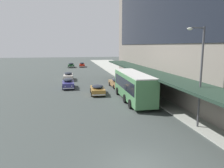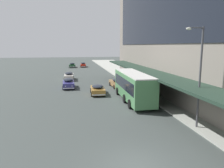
{
  "view_description": "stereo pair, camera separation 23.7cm",
  "coord_description": "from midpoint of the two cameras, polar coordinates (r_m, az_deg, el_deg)",
  "views": [
    {
      "loc": [
        -3.68,
        -10.81,
        6.67
      ],
      "look_at": [
        1.81,
        17.09,
        1.67
      ],
      "focal_mm": 35.0,
      "sensor_mm": 36.0,
      "label": 1
    },
    {
      "loc": [
        -3.45,
        -10.86,
        6.67
      ],
      "look_at": [
        1.81,
        17.09,
        1.67
      ],
      "focal_mm": 35.0,
      "sensor_mm": 36.0,
      "label": 2
    }
  ],
  "objects": [
    {
      "name": "sedan_far_back",
      "position": [
        70.1,
        -7.93,
        5.04
      ],
      "size": [
        1.93,
        4.66,
        1.54
      ],
      "color": "#AF1E0F",
      "rests_on": "ground"
    },
    {
      "name": "sedan_second_mid",
      "position": [
        43.82,
        -11.52,
        2.06
      ],
      "size": [
        1.96,
        4.95,
        1.59
      ],
      "color": "beige",
      "rests_on": "ground"
    },
    {
      "name": "sedan_trailing_near",
      "position": [
        69.04,
        -10.74,
        4.87
      ],
      "size": [
        2.02,
        4.45,
        1.49
      ],
      "color": "#1A4023",
      "rests_on": "ground"
    },
    {
      "name": "ground",
      "position": [
        13.22,
        6.51,
        -20.41
      ],
      "size": [
        240.0,
        240.0,
        0.0
      ],
      "primitive_type": "plane",
      "color": "#3E4543"
    },
    {
      "name": "transit_bus_kerbside_front",
      "position": [
        26.65,
        5.33,
        -0.23
      ],
      "size": [
        2.86,
        10.64,
        3.45
      ],
      "color": "#4E8954",
      "rests_on": "ground"
    },
    {
      "name": "street_lamp",
      "position": [
        18.33,
        21.55,
        3.13
      ],
      "size": [
        1.5,
        0.28,
        7.95
      ],
      "color": "#4C4C51",
      "rests_on": "sidewalk_kerb"
    },
    {
      "name": "sedan_lead_mid",
      "position": [
        35.47,
        1.02,
        0.35
      ],
      "size": [
        1.98,
        4.85,
        1.5
      ],
      "color": "#9C7040",
      "rests_on": "ground"
    },
    {
      "name": "sedan_oncoming_rear",
      "position": [
        35.44,
        -11.57,
        0.21
      ],
      "size": [
        1.94,
        4.46,
        1.59
      ],
      "color": "navy",
      "rests_on": "ground"
    },
    {
      "name": "sedan_second_near",
      "position": [
        30.28,
        -4.02,
        -1.4
      ],
      "size": [
        2.09,
        4.34,
        1.41
      ],
      "color": "#A17130",
      "rests_on": "ground"
    }
  ]
}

